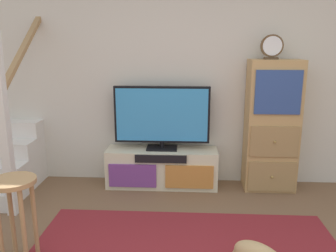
# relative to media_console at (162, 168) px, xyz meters

# --- Properties ---
(back_wall) EXTENTS (6.40, 0.12, 2.70)m
(back_wall) POSITION_rel_media_console_xyz_m (0.30, 0.27, 1.12)
(back_wall) COLOR beige
(back_wall) RESTS_ON ground_plane
(media_console) EXTENTS (1.31, 0.38, 0.46)m
(media_console) POSITION_rel_media_console_xyz_m (0.00, 0.00, 0.00)
(media_console) COLOR beige
(media_console) RESTS_ON ground_plane
(television) EXTENTS (1.11, 0.22, 0.75)m
(television) POSITION_rel_media_console_xyz_m (-0.00, 0.02, 0.63)
(television) COLOR black
(television) RESTS_ON media_console
(side_cabinet) EXTENTS (0.58, 0.38, 1.51)m
(side_cabinet) POSITION_rel_media_console_xyz_m (1.27, 0.01, 0.53)
(side_cabinet) COLOR tan
(side_cabinet) RESTS_ON ground_plane
(desk_clock) EXTENTS (0.24, 0.08, 0.27)m
(desk_clock) POSITION_rel_media_console_xyz_m (1.20, -0.00, 1.42)
(desk_clock) COLOR #4C3823
(desk_clock) RESTS_ON side_cabinet
(staircase) EXTENTS (1.00, 1.36, 2.20)m
(staircase) POSITION_rel_media_console_xyz_m (-1.94, 0.01, 0.14)
(staircase) COLOR silver
(staircase) RESTS_ON ground_plane
(bar_stool_near) EXTENTS (0.34, 0.34, 0.70)m
(bar_stool_near) POSITION_rel_media_console_xyz_m (-1.01, -1.55, 0.29)
(bar_stool_near) COLOR #A37A4C
(bar_stool_near) RESTS_ON ground_plane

